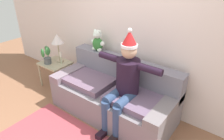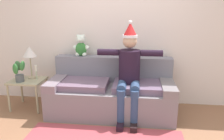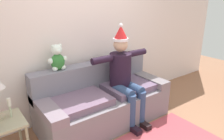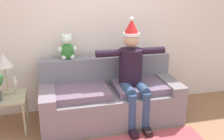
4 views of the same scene
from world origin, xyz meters
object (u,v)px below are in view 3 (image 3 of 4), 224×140
couch (103,101)px  person_seated (124,74)px  teddy_bear (58,59)px  candle_short (9,105)px

couch → person_seated: 0.56m
couch → teddy_bear: (-0.57, 0.28, 0.73)m
person_seated → teddy_bear: size_ratio=4.06×
person_seated → teddy_bear: person_seated is taller
couch → person_seated: person_seated is taller
couch → candle_short: size_ratio=8.05×
teddy_bear → couch: bearing=-25.6°
couch → teddy_bear: teddy_bear is taller
couch → teddy_bear: 0.97m
teddy_bear → candle_short: 0.88m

